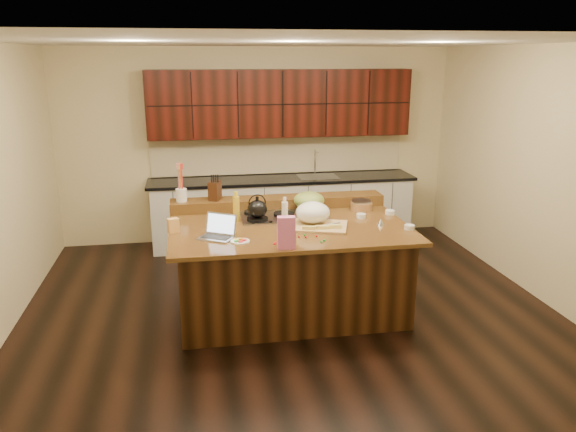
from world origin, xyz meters
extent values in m
cube|color=black|center=(0.00, 0.00, -0.01)|extent=(5.50, 5.00, 0.01)
cube|color=silver|center=(0.00, 0.00, 2.71)|extent=(5.50, 5.00, 0.01)
cube|color=beige|center=(0.00, 2.50, 1.35)|extent=(5.50, 0.01, 2.70)
cube|color=beige|center=(0.00, -2.50, 1.35)|extent=(5.50, 0.01, 2.70)
cube|color=beige|center=(2.75, 0.00, 1.35)|extent=(0.01, 5.00, 2.70)
cube|color=black|center=(0.00, 0.00, 0.44)|extent=(2.22, 1.42, 0.88)
cube|color=black|center=(0.00, 0.00, 0.90)|extent=(2.40, 1.60, 0.04)
cube|color=black|center=(0.00, 0.70, 0.98)|extent=(2.40, 0.30, 0.12)
cube|color=gray|center=(0.00, 0.30, 0.93)|extent=(0.92, 0.52, 0.02)
cylinder|color=black|center=(-0.30, 0.43, 0.95)|extent=(0.22, 0.22, 0.03)
cylinder|color=black|center=(0.30, 0.43, 0.95)|extent=(0.22, 0.22, 0.03)
cylinder|color=black|center=(-0.30, 0.17, 0.95)|extent=(0.22, 0.22, 0.03)
cylinder|color=black|center=(0.30, 0.17, 0.95)|extent=(0.22, 0.22, 0.03)
cylinder|color=black|center=(0.00, 0.30, 0.95)|extent=(0.22, 0.22, 0.03)
cube|color=silver|center=(0.30, 2.17, 0.45)|extent=(3.60, 0.62, 0.90)
cube|color=black|center=(0.30, 2.17, 0.92)|extent=(3.70, 0.66, 0.04)
cube|color=gray|center=(0.80, 2.17, 0.94)|extent=(0.55, 0.42, 0.01)
cylinder|color=gray|center=(0.80, 2.35, 1.12)|extent=(0.02, 0.02, 0.36)
cube|color=black|center=(0.30, 2.32, 1.95)|extent=(3.60, 0.34, 0.90)
cube|color=beige|center=(0.30, 2.48, 1.20)|extent=(3.60, 0.03, 0.50)
ellipsoid|color=black|center=(-0.30, 0.17, 1.06)|extent=(0.22, 0.22, 0.18)
ellipsoid|color=olive|center=(0.30, 0.43, 1.06)|extent=(0.44, 0.44, 0.18)
cube|color=#B7B7BC|center=(-0.75, -0.32, 0.93)|extent=(0.38, 0.35, 0.01)
cube|color=black|center=(-0.75, -0.32, 0.94)|extent=(0.29, 0.24, 0.00)
cube|color=#B7B7BC|center=(-0.70, -0.23, 1.04)|extent=(0.30, 0.22, 0.20)
cube|color=silver|center=(-0.70, -0.23, 1.04)|extent=(0.27, 0.19, 0.17)
cylinder|color=gold|center=(-0.51, 0.20, 1.06)|extent=(0.09, 0.09, 0.27)
cylinder|color=silver|center=(-0.05, -0.03, 1.04)|extent=(0.07, 0.07, 0.25)
cube|color=tan|center=(0.26, -0.14, 0.93)|extent=(0.70, 0.60, 0.03)
ellipsoid|color=white|center=(0.24, -0.05, 1.05)|extent=(0.35, 0.35, 0.22)
cube|color=#EDD872|center=(0.15, -0.28, 0.96)|extent=(0.13, 0.03, 0.03)
cube|color=#EDD872|center=(0.28, -0.28, 0.96)|extent=(0.13, 0.03, 0.03)
cube|color=#EDD872|center=(0.41, -0.28, 0.96)|extent=(0.13, 0.03, 0.03)
cylinder|color=gray|center=(0.39, -0.16, 0.95)|extent=(0.23, 0.09, 0.01)
cylinder|color=white|center=(1.15, -0.36, 0.94)|extent=(0.13, 0.13, 0.04)
cylinder|color=white|center=(0.80, 0.12, 0.94)|extent=(0.11, 0.11, 0.04)
cylinder|color=white|center=(1.15, 0.20, 0.94)|extent=(0.12, 0.12, 0.04)
cylinder|color=#996B3F|center=(0.90, 0.43, 0.97)|extent=(0.24, 0.24, 0.09)
cone|color=silver|center=(0.91, -0.17, 0.96)|extent=(0.10, 0.10, 0.07)
cube|color=pink|center=(-0.15, -0.70, 1.07)|extent=(0.16, 0.10, 0.29)
cylinder|color=white|center=(-0.54, -0.46, 0.93)|extent=(0.20, 0.20, 0.01)
cube|color=#F1AE55|center=(-1.15, -0.06, 0.99)|extent=(0.12, 0.10, 0.14)
cylinder|color=white|center=(-1.07, 0.70, 1.11)|extent=(0.14, 0.14, 0.14)
cube|color=black|center=(-0.70, 0.70, 1.14)|extent=(0.16, 0.20, 0.21)
ellipsoid|color=red|center=(0.19, -0.44, 0.93)|extent=(0.02, 0.02, 0.02)
ellipsoid|color=#198C26|center=(0.08, -0.39, 0.93)|extent=(0.02, 0.02, 0.02)
ellipsoid|color=red|center=(0.02, -0.43, 0.93)|extent=(0.02, 0.02, 0.02)
ellipsoid|color=#198C26|center=(0.23, -0.57, 0.93)|extent=(0.02, 0.02, 0.02)
ellipsoid|color=red|center=(-0.23, -0.56, 0.93)|extent=(0.02, 0.02, 0.02)
ellipsoid|color=#198C26|center=(-0.17, -0.44, 0.93)|extent=(0.02, 0.02, 0.02)
ellipsoid|color=red|center=(0.08, -0.45, 0.93)|extent=(0.02, 0.02, 0.02)
ellipsoid|color=#198C26|center=(0.19, -0.61, 0.93)|extent=(0.02, 0.02, 0.02)
ellipsoid|color=red|center=(-0.24, -0.59, 0.93)|extent=(0.02, 0.02, 0.02)
ellipsoid|color=#198C26|center=(-0.07, -0.56, 0.93)|extent=(0.02, 0.02, 0.02)
camera|label=1|loc=(-0.96, -5.37, 2.57)|focal=35.00mm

